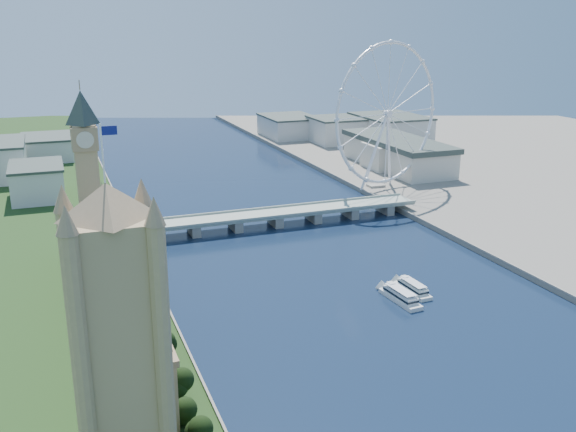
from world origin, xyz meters
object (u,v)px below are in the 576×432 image
victoria_tower (118,333)px  tour_boat_far (413,292)px  tour_boat_near (400,301)px  london_eye (388,114)px

victoria_tower → tour_boat_far: bearing=32.2°
tour_boat_near → tour_boat_far: 14.43m
london_eye → tour_boat_far: 227.04m
tour_boat_near → tour_boat_far: (12.19, 7.71, 0.00)m
london_eye → tour_boat_far: size_ratio=4.18×
victoria_tower → london_eye: bearing=49.6°
tour_boat_near → tour_boat_far: size_ratio=1.10×
tour_boat_near → tour_boat_far: tour_boat_near is taller
tour_boat_near → victoria_tower: bearing=-152.3°
london_eye → tour_boat_near: (-103.10, -204.49, -67.52)m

